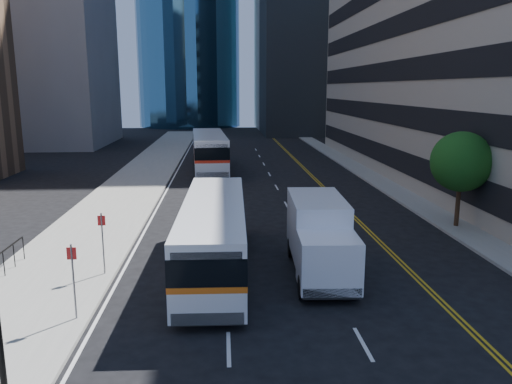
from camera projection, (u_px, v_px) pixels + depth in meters
ground at (321, 291)px, 18.69m from camera, size 160.00×160.00×0.00m
sidewalk_west at (142, 177)px, 42.41m from camera, size 5.00×90.00×0.15m
sidewalk_east at (367, 174)px, 43.69m from camera, size 2.00×90.00×0.15m
midrise_west at (31, 9)px, 64.08m from camera, size 18.00×18.00×35.00m
street_tree at (461, 162)px, 26.35m from camera, size 3.20×3.20×5.10m
bus_front at (214, 233)px, 20.55m from camera, size 2.72×11.37×2.92m
bus_rear at (209, 150)px, 46.18m from camera, size 3.65×13.15×3.35m
box_truck at (320, 236)px, 20.15m from camera, size 2.45×6.39×3.01m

